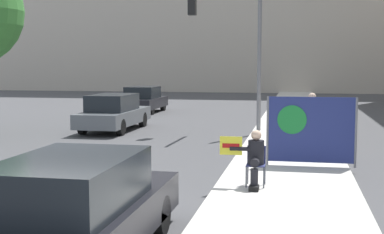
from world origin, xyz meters
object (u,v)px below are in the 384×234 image
parked_car_curbside (75,212)px  car_on_road_midblock (143,100)px  pedestrian_behind (312,122)px  car_on_road_nearest (114,113)px  seated_protester (254,157)px  protest_banner (310,130)px  traffic_light_pole (234,33)px

parked_car_curbside → car_on_road_midblock: (-5.71, 22.69, -0.01)m
pedestrian_behind → car_on_road_nearest: (-7.89, 4.77, -0.29)m
parked_car_curbside → car_on_road_nearest: bearing=107.5°
seated_protester → protest_banner: 2.85m
car_on_road_nearest → traffic_light_pole: bearing=0.5°
car_on_road_nearest → car_on_road_midblock: bearing=98.0°
pedestrian_behind → traffic_light_pole: bearing=80.7°
traffic_light_pole → car_on_road_midblock: traffic_light_pole is taller
traffic_light_pole → parked_car_curbside: (-0.43, -14.41, -3.22)m
seated_protester → car_on_road_nearest: size_ratio=0.25×
protest_banner → car_on_road_nearest: 10.62m
seated_protester → traffic_light_pole: traffic_light_pole is taller
seated_protester → car_on_road_midblock: (-7.77, 18.09, -0.05)m
protest_banner → car_on_road_midblock: bearing=120.0°
seated_protester → protest_banner: protest_banner is taller
protest_banner → parked_car_curbside: protest_banner is taller
seated_protester → pedestrian_behind: 5.16m
parked_car_curbside → car_on_road_nearest: 15.06m
protest_banner → car_on_road_nearest: bearing=137.3°
pedestrian_behind → parked_car_curbside: size_ratio=0.37×
seated_protester → parked_car_curbside: bearing=-107.8°
parked_car_curbside → car_on_road_nearest: size_ratio=0.99×
protest_banner → car_on_road_nearest: size_ratio=0.47×
parked_car_curbside → car_on_road_nearest: parked_car_curbside is taller
seated_protester → car_on_road_midblock: bearing=119.6°
protest_banner → traffic_light_pole: size_ratio=0.40×
seated_protester → parked_car_curbside: 5.05m
seated_protester → parked_car_curbside: size_ratio=0.25×
pedestrian_behind → seated_protester: bearing=-145.1°
seated_protester → protest_banner: size_ratio=0.53×
parked_car_curbside → car_on_road_nearest: (-4.53, 14.36, -0.00)m
traffic_light_pole → seated_protester: bearing=-80.6°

